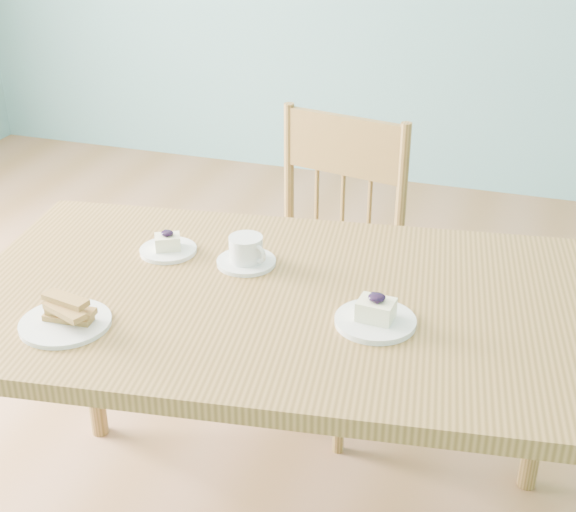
# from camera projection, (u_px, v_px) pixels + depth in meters

# --- Properties ---
(room) EXTENTS (5.01, 5.01, 2.71)m
(room) POSITION_uv_depth(u_px,v_px,m) (182.00, 14.00, 1.87)
(room) COLOR #8B5F41
(room) RESTS_ON ground
(dining_table) EXTENTS (1.57, 1.04, 0.79)m
(dining_table) POSITION_uv_depth(u_px,v_px,m) (282.00, 323.00, 1.86)
(dining_table) COLOR olive
(dining_table) RESTS_ON ground
(dining_chair) EXTENTS (0.52, 0.50, 0.97)m
(dining_chair) POSITION_uv_depth(u_px,v_px,m) (321.00, 269.00, 2.56)
(dining_chair) COLOR olive
(dining_chair) RESTS_ON ground
(cheesecake_plate_near) EXTENTS (0.17, 0.17, 0.07)m
(cheesecake_plate_near) POSITION_uv_depth(u_px,v_px,m) (376.00, 316.00, 1.71)
(cheesecake_plate_near) COLOR silver
(cheesecake_plate_near) RESTS_ON dining_table
(cheesecake_plate_far) EXTENTS (0.14, 0.14, 0.06)m
(cheesecake_plate_far) POSITION_uv_depth(u_px,v_px,m) (168.00, 247.00, 2.01)
(cheesecake_plate_far) COLOR silver
(cheesecake_plate_far) RESTS_ON dining_table
(coffee_cup) EXTENTS (0.15, 0.15, 0.07)m
(coffee_cup) POSITION_uv_depth(u_px,v_px,m) (246.00, 253.00, 1.95)
(coffee_cup) COLOR silver
(coffee_cup) RESTS_ON dining_table
(biscotti_plate) EXTENTS (0.19, 0.19, 0.06)m
(biscotti_plate) POSITION_uv_depth(u_px,v_px,m) (65.00, 318.00, 1.70)
(biscotti_plate) COLOR silver
(biscotti_plate) RESTS_ON dining_table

